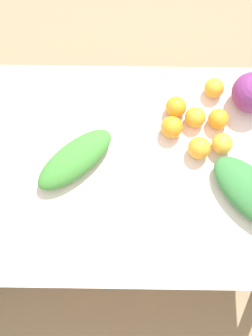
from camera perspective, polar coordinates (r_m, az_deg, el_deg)
The scene contains 11 objects.
ground_plane at distance 2.40m, azimuth 0.00°, elevation -5.26°, with size 8.00×8.00×0.00m, color #937A5B.
dining_table at distance 1.78m, azimuth 0.00°, elevation -1.08°, with size 1.45×0.84×0.73m.
cabbage_purple at distance 1.78m, azimuth 15.13°, elevation 8.87°, with size 0.15×0.15×0.15m, color #7A2D75.
greens_bunch_scallion at distance 1.67m, azimuth -6.24°, elevation 1.05°, with size 0.32×0.13×0.08m, color #3D8433.
orange_0 at distance 1.75m, azimuth 6.11°, elevation 7.43°, with size 0.08×0.08×0.08m, color orange.
orange_1 at distance 1.75m, azimuth 11.20°, elevation 5.90°, with size 0.08×0.08×0.08m, color orange.
orange_2 at distance 1.80m, azimuth 10.69°, elevation 9.57°, with size 0.07×0.07×0.07m, color orange.
orange_3 at distance 1.71m, azimuth 5.60°, elevation 4.98°, with size 0.08×0.08×0.08m, color orange.
orange_4 at distance 1.74m, azimuth 8.44°, elevation 6.14°, with size 0.08×0.08×0.08m, color orange.
orange_5 at distance 1.70m, azimuth 8.92°, elevation 2.43°, with size 0.08×0.08×0.08m, color orange.
orange_6 at distance 1.72m, azimuth 11.66°, elevation 2.95°, with size 0.08×0.08×0.08m, color #F9A833.
Camera 1 is at (0.01, -0.49, 2.35)m, focal length 50.00 mm.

